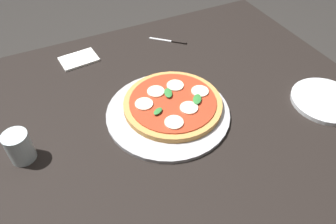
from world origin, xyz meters
TOP-DOWN VIEW (x-y plane):
  - ground_plane at (0.00, 0.00)m, footprint 6.00×6.00m
  - dining_table at (0.00, 0.00)m, footprint 1.27×1.04m
  - serving_tray at (-0.02, -0.02)m, footprint 0.37×0.37m
  - pizza at (0.00, -0.00)m, footprint 0.30×0.30m
  - plate_white at (0.45, -0.18)m, footprint 0.21×0.21m
  - napkin at (-0.19, 0.38)m, footprint 0.14×0.10m
  - knife at (0.17, 0.34)m, footprint 0.12×0.11m
  - glass_cup at (-0.44, 0.01)m, footprint 0.07×0.07m

SIDE VIEW (x-z plane):
  - ground_plane at x=0.00m, z-range 0.00..0.00m
  - dining_table at x=0.00m, z-range 0.26..0.96m
  - knife at x=0.17m, z-range 0.70..0.71m
  - napkin at x=-0.19m, z-range 0.70..0.71m
  - serving_tray at x=-0.02m, z-range 0.70..0.71m
  - plate_white at x=0.45m, z-range 0.70..0.72m
  - pizza at x=0.00m, z-range 0.71..0.74m
  - glass_cup at x=-0.44m, z-range 0.70..0.79m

